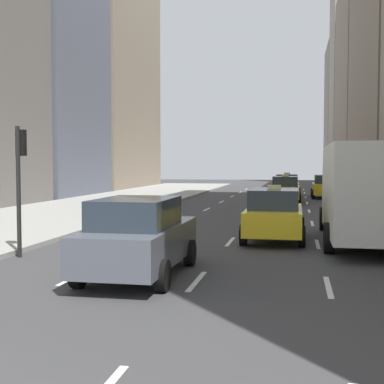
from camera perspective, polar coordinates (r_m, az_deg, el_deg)
sidewalk_left at (r=32.66m, az=-9.98°, el=-1.37°), size 8.00×66.00×0.15m
lane_markings at (r=26.58m, az=6.47°, el=-2.50°), size 5.72×56.00×0.01m
taxi_lead at (r=35.61m, az=9.93°, el=0.30°), size 2.02×4.40×1.87m
taxi_second at (r=18.08m, az=8.76°, el=-2.36°), size 2.02×4.40×1.87m
taxi_third at (r=41.92m, az=10.11°, el=0.71°), size 2.02×4.40×1.87m
taxi_fourth at (r=40.57m, az=14.03°, el=0.59°), size 2.02×4.40×1.87m
sedan_black_near at (r=12.27m, az=-5.73°, el=-4.77°), size 2.02×4.52×1.80m
box_truck at (r=17.96m, az=17.72°, el=0.14°), size 2.58×8.40×3.15m
traffic_light_pole at (r=15.43m, az=-17.89°, el=2.28°), size 0.24×0.42×3.60m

